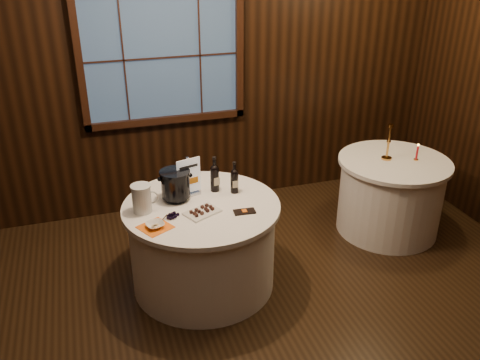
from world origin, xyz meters
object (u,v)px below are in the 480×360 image
object	(u,v)px
grape_bunch	(173,216)
ice_bucket	(175,185)
port_bottle_left	(215,176)
brass_candlestick	(388,147)
main_table	(203,244)
cracker_bowl	(155,225)
side_table	(390,195)
glass_pitcher	(142,198)
port_bottle_right	(234,179)
chocolate_box	(244,212)
chocolate_plate	(202,211)
red_candle	(417,154)
sign_stand	(189,182)

from	to	relation	value
grape_bunch	ice_bucket	bearing A→B (deg)	74.52
ice_bucket	grape_bunch	distance (m)	0.33
port_bottle_left	brass_candlestick	xyz separation A→B (m)	(1.76, 0.14, -0.01)
main_table	cracker_bowl	world-z (taller)	cracker_bowl
port_bottle_left	ice_bucket	size ratio (longest dim) A/B	1.22
brass_candlestick	main_table	bearing A→B (deg)	-169.81
side_table	grape_bunch	xyz separation A→B (m)	(-2.26, -0.46, 0.40)
port_bottle_left	brass_candlestick	world-z (taller)	brass_candlestick
grape_bunch	glass_pitcher	world-z (taller)	glass_pitcher
grape_bunch	port_bottle_right	bearing A→B (deg)	25.68
chocolate_box	glass_pitcher	distance (m)	0.80
main_table	chocolate_box	xyz separation A→B (m)	(0.29, -0.23, 0.39)
chocolate_plate	red_candle	world-z (taller)	red_candle
glass_pitcher	chocolate_box	bearing A→B (deg)	-10.04
ice_bucket	brass_candlestick	size ratio (longest dim) A/B	0.72
port_bottle_right	brass_candlestick	distance (m)	1.63
cracker_bowl	port_bottle_left	bearing A→B (deg)	37.62
cracker_bowl	brass_candlestick	size ratio (longest dim) A/B	0.38
side_table	port_bottle_right	xyz separation A→B (m)	(-1.68, -0.18, 0.50)
port_bottle_left	red_candle	size ratio (longest dim) A/B	1.85
sign_stand	port_bottle_right	xyz separation A→B (m)	(0.38, -0.07, 0.00)
ice_bucket	chocolate_plate	distance (m)	0.35
port_bottle_right	chocolate_plate	world-z (taller)	port_bottle_right
ice_bucket	main_table	bearing A→B (deg)	-39.73
sign_stand	brass_candlestick	distance (m)	2.00
main_table	brass_candlestick	distance (m)	2.03
side_table	ice_bucket	xyz separation A→B (m)	(-2.17, -0.15, 0.52)
sign_stand	cracker_bowl	bearing A→B (deg)	-144.54
sign_stand	cracker_bowl	world-z (taller)	sign_stand
side_table	cracker_bowl	size ratio (longest dim) A/B	8.05
port_bottle_right	glass_pitcher	world-z (taller)	port_bottle_right
main_table	brass_candlestick	world-z (taller)	brass_candlestick
chocolate_plate	grape_bunch	bearing A→B (deg)	-177.19
main_table	chocolate_box	bearing A→B (deg)	-38.75
port_bottle_right	glass_pitcher	size ratio (longest dim) A/B	1.22
port_bottle_right	grape_bunch	distance (m)	0.65
sign_stand	port_bottle_left	distance (m)	0.23
sign_stand	grape_bunch	world-z (taller)	sign_stand
chocolate_box	red_candle	distance (m)	1.96
chocolate_box	brass_candlestick	size ratio (longest dim) A/B	0.48
red_candle	cracker_bowl	bearing A→B (deg)	-169.49
chocolate_box	port_bottle_right	bearing A→B (deg)	90.39
side_table	ice_bucket	world-z (taller)	ice_bucket
side_table	port_bottle_left	bearing A→B (deg)	-176.96
grape_bunch	brass_candlestick	xyz separation A→B (m)	(2.19, 0.50, 0.11)
side_table	red_candle	bearing A→B (deg)	-18.26
brass_candlestick	chocolate_box	bearing A→B (deg)	-160.53
ice_bucket	port_bottle_right	bearing A→B (deg)	-2.70
main_table	sign_stand	size ratio (longest dim) A/B	3.76
chocolate_box	port_bottle_left	bearing A→B (deg)	110.40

